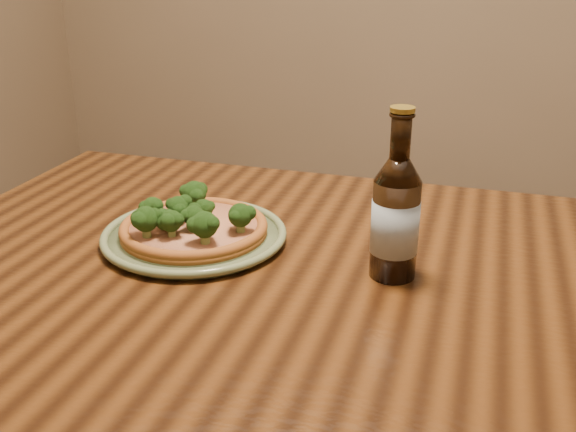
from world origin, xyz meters
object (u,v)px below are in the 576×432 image
(beer_bottle, at_px, (396,216))
(pizza, at_px, (193,225))
(table, at_px, (394,339))
(plate, at_px, (194,235))

(beer_bottle, bearing_deg, pizza, -170.26)
(pizza, distance_m, beer_bottle, 0.34)
(table, distance_m, plate, 0.36)
(table, relative_size, plate, 5.22)
(pizza, bearing_deg, beer_bottle, -3.98)
(pizza, bearing_deg, table, -8.14)
(table, distance_m, beer_bottle, 0.19)
(table, height_order, pizza, pizza)
(plate, relative_size, pizza, 1.26)
(pizza, relative_size, beer_bottle, 0.96)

